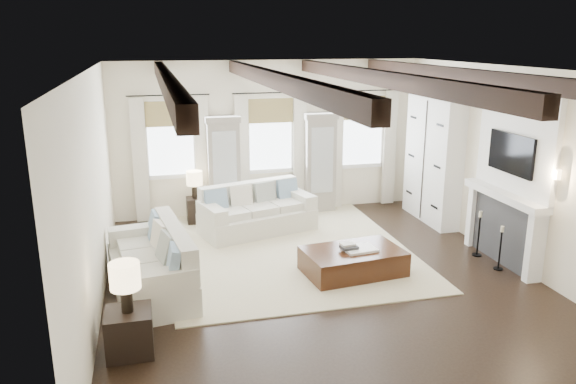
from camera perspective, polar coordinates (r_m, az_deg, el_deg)
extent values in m
plane|color=black|center=(8.82, 3.51, -8.94)|extent=(7.50, 7.50, 0.00)
cube|color=white|center=(11.84, -1.85, 5.52)|extent=(6.50, 0.04, 3.20)
cube|color=white|center=(5.04, 16.89, -9.09)|extent=(6.50, 0.04, 3.20)
cube|color=white|center=(7.95, -19.23, -0.28)|extent=(0.04, 7.50, 3.20)
cube|color=white|center=(9.76, 22.19, 2.24)|extent=(0.04, 7.50, 3.20)
cube|color=white|center=(8.05, 3.89, 12.29)|extent=(6.50, 7.50, 0.04)
cube|color=black|center=(7.67, -12.27, 10.94)|extent=(0.16, 7.40, 0.22)
cube|color=black|center=(7.86, -1.44, 11.37)|extent=(0.16, 7.40, 0.22)
cube|color=black|center=(8.32, 8.90, 11.42)|extent=(0.16, 7.40, 0.22)
cube|color=black|center=(8.98, 17.63, 11.18)|extent=(0.16, 7.40, 0.22)
cube|color=white|center=(11.55, -11.85, 5.20)|extent=(0.90, 0.03, 1.45)
cube|color=olive|center=(11.41, -11.98, 7.77)|extent=(0.94, 0.04, 0.50)
cube|color=silver|center=(11.51, -14.80, 3.06)|extent=(0.28, 0.08, 2.50)
cube|color=silver|center=(11.56, -8.65, 3.45)|extent=(0.28, 0.08, 2.50)
cylinder|color=black|center=(11.32, -12.07, 9.59)|extent=(1.60, 0.02, 0.02)
cube|color=white|center=(11.80, -1.82, 5.74)|extent=(0.90, 0.03, 1.45)
cube|color=olive|center=(11.67, -1.78, 8.26)|extent=(0.94, 0.04, 0.50)
cube|color=silver|center=(11.66, -4.68, 3.68)|extent=(0.28, 0.08, 2.50)
cube|color=silver|center=(11.92, 1.22, 3.98)|extent=(0.28, 0.08, 2.50)
cylinder|color=black|center=(11.58, -1.74, 10.04)|extent=(1.60, 0.02, 0.02)
cube|color=white|center=(12.39, 7.54, 6.08)|extent=(0.90, 0.03, 1.45)
cube|color=olive|center=(12.26, 7.73, 8.48)|extent=(0.94, 0.04, 0.50)
cube|color=silver|center=(12.16, 4.92, 4.15)|extent=(0.28, 0.08, 2.50)
cube|color=silver|center=(12.61, 10.27, 4.37)|extent=(0.28, 0.08, 2.50)
cylinder|color=black|center=(12.18, 7.88, 10.18)|extent=(1.60, 0.02, 0.02)
cube|color=gray|center=(11.57, -6.55, 2.17)|extent=(0.64, 0.38, 2.00)
cube|color=#B2B7BA|center=(11.35, -6.44, 2.68)|extent=(0.48, 0.02, 1.40)
cube|color=gray|center=(11.38, -6.72, 7.37)|extent=(0.70, 0.42, 0.12)
cube|color=gray|center=(12.00, 3.19, 2.73)|extent=(0.64, 0.38, 2.00)
cube|color=#B2B7BA|center=(11.79, 3.49, 3.23)|extent=(0.48, 0.02, 1.40)
cube|color=gray|center=(11.82, 3.27, 7.75)|extent=(0.70, 0.42, 0.12)
cube|color=#2A292C|center=(9.99, 21.17, -3.65)|extent=(0.18, 1.50, 1.10)
cube|color=black|center=(10.02, 20.94, -4.48)|extent=(0.10, 0.90, 0.70)
cube|color=white|center=(9.35, 23.82, -5.22)|extent=(0.26, 0.14, 1.10)
cube|color=white|center=(10.61, 18.49, -2.31)|extent=(0.26, 0.14, 1.10)
cube|color=white|center=(9.77, 21.18, -0.31)|extent=(0.32, 1.90, 0.12)
cube|color=white|center=(9.64, 22.25, 5.12)|extent=(0.10, 1.90, 1.80)
cube|color=black|center=(9.65, 21.77, 3.66)|extent=(0.07, 1.10, 0.64)
cylinder|color=#FFD899|center=(8.87, 25.70, 1.61)|extent=(0.10, 0.10, 0.14)
cube|color=silver|center=(11.67, 14.51, 3.14)|extent=(0.40, 1.70, 2.50)
cube|color=black|center=(11.57, 13.60, 3.10)|extent=(0.01, 0.02, 2.40)
cube|color=beige|center=(9.99, -0.11, -5.85)|extent=(4.15, 4.75, 0.02)
cube|color=silver|center=(10.84, -3.09, -3.05)|extent=(2.33, 1.52, 0.41)
cube|color=silver|center=(11.02, -4.01, -0.24)|extent=(2.03, 0.78, 0.51)
cube|color=silver|center=(10.36, -7.75, -2.08)|extent=(0.51, 0.96, 0.27)
cube|color=silver|center=(11.17, 1.18, -0.65)|extent=(0.51, 0.96, 0.27)
cube|color=silver|center=(10.47, -5.88, -2.20)|extent=(0.72, 0.75, 0.14)
cube|color=silver|center=(10.71, -2.99, -1.72)|extent=(0.72, 0.75, 0.14)
cube|color=silver|center=(10.98, -0.23, -1.27)|extent=(0.72, 0.75, 0.14)
cube|color=#6C8BA7|center=(10.56, -7.33, -0.87)|extent=(0.47, 0.33, 0.45)
cube|color=silver|center=(10.76, -4.82, -0.49)|extent=(0.47, 0.33, 0.45)
cube|color=#BDB3A0|center=(10.98, -2.41, -0.12)|extent=(0.47, 0.33, 0.45)
cube|color=#6C8BA7|center=(11.21, -0.10, 0.23)|extent=(0.47, 0.33, 0.45)
cube|color=silver|center=(8.62, -13.78, -8.42)|extent=(1.32, 2.36, 0.43)
cube|color=silver|center=(8.50, -11.38, -5.14)|extent=(0.53, 2.15, 0.53)
cube|color=silver|center=(9.41, -14.83, -4.15)|extent=(0.99, 0.41, 0.28)
cube|color=silver|center=(7.59, -12.81, -8.84)|extent=(0.99, 0.41, 0.28)
cube|color=silver|center=(9.08, -14.83, -5.29)|extent=(0.72, 0.68, 0.15)
cube|color=silver|center=(8.51, -14.26, -6.69)|extent=(0.72, 0.68, 0.15)
cube|color=silver|center=(7.94, -13.61, -8.28)|extent=(0.72, 0.68, 0.15)
cube|color=#6C8BA7|center=(9.21, -13.46, -3.43)|extent=(0.29, 0.48, 0.47)
cube|color=silver|center=(8.71, -12.91, -4.49)|extent=(0.29, 0.48, 0.47)
cube|color=#BDB3A0|center=(8.21, -12.28, -5.69)|extent=(0.29, 0.48, 0.47)
cube|color=#6C8BA7|center=(7.72, -11.57, -7.04)|extent=(0.29, 0.48, 0.47)
cube|color=black|center=(9.03, 6.60, -7.05)|extent=(1.62, 1.12, 0.40)
cube|color=white|center=(8.95, 7.29, -5.75)|extent=(0.54, 0.43, 0.04)
cube|color=#262628|center=(8.89, 6.21, -5.60)|extent=(0.28, 0.23, 0.04)
cube|color=beige|center=(8.91, 6.06, -5.28)|extent=(0.24, 0.19, 0.03)
cube|color=black|center=(7.09, -15.81, -13.53)|extent=(0.54, 0.54, 0.54)
cylinder|color=black|center=(6.91, -16.06, -10.49)|extent=(0.14, 0.14, 0.29)
cylinder|color=#F9D89E|center=(6.78, -16.26, -8.17)|extent=(0.35, 0.35, 0.31)
cube|color=black|center=(11.48, -9.34, -1.86)|extent=(0.35, 0.35, 0.53)
cylinder|color=black|center=(11.36, -9.43, 0.06)|extent=(0.12, 0.12, 0.27)
cylinder|color=#F9D89E|center=(11.30, -9.49, 1.40)|extent=(0.32, 0.32, 0.28)
cylinder|color=black|center=(9.81, 20.56, -7.31)|extent=(0.15, 0.15, 0.02)
cylinder|color=black|center=(9.69, 20.73, -5.57)|extent=(0.03, 0.03, 0.66)
cylinder|color=beige|center=(9.58, 20.94, -3.53)|extent=(0.06, 0.06, 0.09)
cylinder|color=black|center=(10.28, 18.62, -6.07)|extent=(0.16, 0.16, 0.02)
cylinder|color=black|center=(10.16, 18.79, -4.26)|extent=(0.03, 0.03, 0.71)
cylinder|color=beige|center=(10.04, 18.98, -2.14)|extent=(0.06, 0.06, 0.10)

